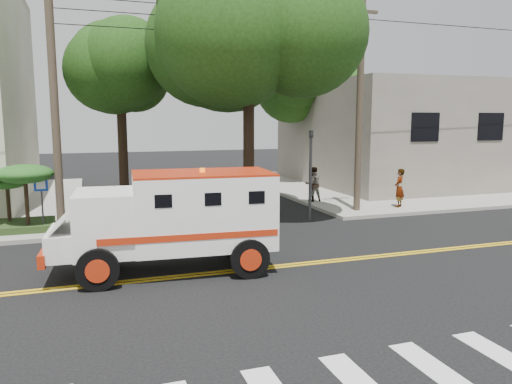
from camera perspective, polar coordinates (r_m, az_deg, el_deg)
name	(u,v)px	position (r m, az deg, el deg)	size (l,w,h in m)	color
ground	(270,267)	(13.92, 1.60, -8.61)	(100.00, 100.00, 0.00)	black
sidewalk_ne	(399,184)	(31.93, 16.02, 0.91)	(17.00, 17.00, 0.15)	gray
building_right	(417,133)	(32.98, 17.90, 6.42)	(14.00, 12.00, 6.00)	slate
utility_pole_left	(55,106)	(18.50, -22.03, 9.13)	(0.28, 0.28, 9.00)	#382D23
utility_pole_right	(360,108)	(21.65, 11.75, 9.38)	(0.28, 0.28, 9.00)	#382D23
tree_main	(262,36)	(20.05, 0.65, 17.39)	(6.08, 5.70, 9.85)	black
tree_left	(128,82)	(24.39, -14.45, 12.06)	(4.48, 4.20, 7.70)	black
tree_right	(316,85)	(31.36, 6.88, 12.07)	(4.80, 4.50, 8.20)	black
traffic_signal	(310,165)	(20.03, 6.25, 3.08)	(0.15, 0.18, 3.60)	#3F3F42
accessibility_sign	(42,197)	(18.90, -23.29, -0.51)	(0.45, 0.10, 2.02)	#3F3F42
palm_planter	(4,189)	(19.45, -26.87, 0.34)	(3.52, 2.63, 2.36)	#1E3314
armored_truck	(175,216)	(13.40, -9.28, -2.70)	(6.00, 2.72, 2.67)	white
pedestrian_a	(399,188)	(23.05, 16.05, 0.45)	(0.63, 0.41, 1.72)	gray
pedestrian_b	(313,184)	(23.87, 6.55, 0.90)	(0.80, 0.62, 1.64)	gray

